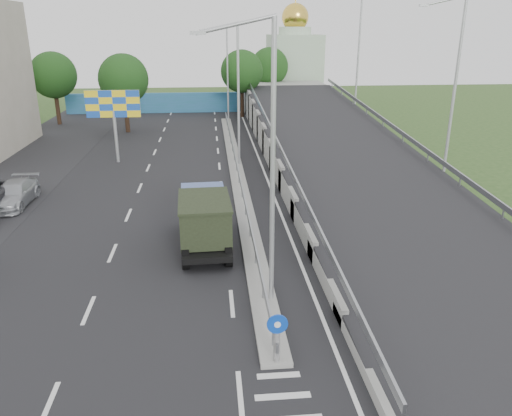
{
  "coord_description": "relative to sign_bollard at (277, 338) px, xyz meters",
  "views": [
    {
      "loc": [
        -1.81,
        -10.53,
        9.85
      ],
      "look_at": [
        0.14,
        10.51,
        2.2
      ],
      "focal_mm": 35.0,
      "sensor_mm": 36.0,
      "label": 1
    }
  ],
  "objects": [
    {
      "name": "road_surface",
      "position": [
        -3.0,
        17.83,
        -1.03
      ],
      "size": [
        26.0,
        90.0,
        0.04
      ],
      "primitive_type": "cube",
      "color": "black",
      "rests_on": "ground"
    },
    {
      "name": "median",
      "position": [
        0.0,
        21.83,
        -0.93
      ],
      "size": [
        1.0,
        44.0,
        0.2
      ],
      "primitive_type": "cube",
      "color": "gray",
      "rests_on": "ground"
    },
    {
      "name": "overpass_ramp",
      "position": [
        7.5,
        21.83,
        0.72
      ],
      "size": [
        10.0,
        50.0,
        3.5
      ],
      "color": "gray",
      "rests_on": "ground"
    },
    {
      "name": "median_guardrail",
      "position": [
        0.0,
        21.83,
        -0.28
      ],
      "size": [
        0.09,
        44.0,
        0.71
      ],
      "color": "gray",
      "rests_on": "median"
    },
    {
      "name": "sign_bollard",
      "position": [
        0.0,
        0.0,
        0.0
      ],
      "size": [
        0.64,
        0.23,
        1.67
      ],
      "color": "black",
      "rests_on": "median"
    },
    {
      "name": "lamp_post_near",
      "position": [
        0.11,
        3.83,
        4.77
      ],
      "size": [
        2.74,
        0.18,
        10.08
      ],
      "color": "#B2B5B7",
      "rests_on": "median"
    },
    {
      "name": "lamp_post_mid",
      "position": [
        0.11,
        23.83,
        4.77
      ],
      "size": [
        2.74,
        0.18,
        10.08
      ],
      "color": "#B2B5B7",
      "rests_on": "median"
    },
    {
      "name": "lamp_post_far",
      "position": [
        0.11,
        43.83,
        4.77
      ],
      "size": [
        2.74,
        0.18,
        10.08
      ],
      "color": "#B2B5B7",
      "rests_on": "median"
    },
    {
      "name": "blue_wall",
      "position": [
        -4.0,
        49.83,
        0.17
      ],
      "size": [
        30.0,
        0.5,
        2.4
      ],
      "primitive_type": "cube",
      "color": "#236981",
      "rests_on": "ground"
    },
    {
      "name": "church",
      "position": [
        10.0,
        57.83,
        4.28
      ],
      "size": [
        7.0,
        7.0,
        13.8
      ],
      "color": "#B2CCAD",
      "rests_on": "ground"
    },
    {
      "name": "billboard",
      "position": [
        -9.0,
        25.83,
        3.15
      ],
      "size": [
        4.0,
        0.24,
        5.5
      ],
      "color": "#B2B5B7",
      "rests_on": "ground"
    },
    {
      "name": "tree_left_mid",
      "position": [
        -10.0,
        37.83,
        4.14
      ],
      "size": [
        4.8,
        4.8,
        7.6
      ],
      "color": "black",
      "rests_on": "ground"
    },
    {
      "name": "tree_median_far",
      "position": [
        2.0,
        45.83,
        4.14
      ],
      "size": [
        4.8,
        4.8,
        7.6
      ],
      "color": "black",
      "rests_on": "ground"
    },
    {
      "name": "tree_left_far",
      "position": [
        -18.0,
        42.83,
        4.14
      ],
      "size": [
        4.8,
        4.8,
        7.6
      ],
      "color": "black",
      "rests_on": "ground"
    },
    {
      "name": "tree_ramp_far",
      "position": [
        6.0,
        52.83,
        4.14
      ],
      "size": [
        4.8,
        4.8,
        7.6
      ],
      "color": "black",
      "rests_on": "ground"
    },
    {
      "name": "dump_truck",
      "position": [
        -2.21,
        9.31,
        0.41
      ],
      "size": [
        2.46,
        5.98,
        2.6
      ],
      "rotation": [
        0.0,
        0.0,
        0.04
      ],
      "color": "black",
      "rests_on": "ground"
    },
    {
      "name": "parked_car_d",
      "position": [
        -13.39,
        16.24,
        -0.35
      ],
      "size": [
        1.98,
        4.73,
        1.36
      ],
      "primitive_type": "imported",
      "rotation": [
        0.0,
        0.0,
        -0.01
      ],
      "color": "#9A9DA2",
      "rests_on": "ground"
    }
  ]
}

